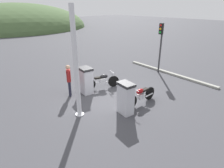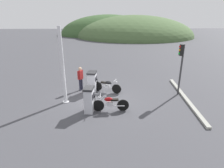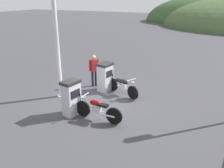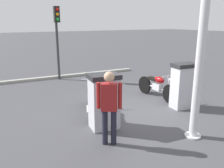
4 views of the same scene
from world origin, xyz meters
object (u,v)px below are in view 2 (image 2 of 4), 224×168
attendant_person (80,77)px  roadside_traffic_light (181,61)px  motorcycle_near_pump (110,103)px  motorcycle_far_pump (107,86)px  canopy_support_pole (63,68)px  fuel_pump_near (89,100)px  fuel_pump_far (92,82)px

attendant_person → roadside_traffic_light: size_ratio=0.50×
attendant_person → motorcycle_near_pump: bearing=-58.0°
motorcycle_near_pump → motorcycle_far_pump: bearing=92.4°
attendant_person → motorcycle_far_pump: bearing=-13.8°
canopy_support_pole → motorcycle_far_pump: bearing=29.5°
fuel_pump_near → attendant_person: 3.39m
motorcycle_near_pump → roadside_traffic_light: 5.46m
fuel_pump_near → roadside_traffic_light: roadside_traffic_light is taller
motorcycle_near_pump → attendant_person: (-2.02, 3.23, 0.53)m
fuel_pump_far → motorcycle_far_pump: (1.05, -0.13, -0.28)m
motorcycle_far_pump → roadside_traffic_light: bearing=-7.5°
attendant_person → canopy_support_pole: (-0.75, -1.97, 1.24)m
motorcycle_far_pump → roadside_traffic_light: 5.18m
fuel_pump_far → roadside_traffic_light: bearing=-7.5°
motorcycle_near_pump → canopy_support_pole: bearing=155.5°
canopy_support_pole → roadside_traffic_light: bearing=6.7°
roadside_traffic_light → motorcycle_far_pump: bearing=172.5°
fuel_pump_near → canopy_support_pole: (-1.60, 1.31, 1.48)m
motorcycle_far_pump → fuel_pump_near: bearing=-110.6°
roadside_traffic_light → motorcycle_near_pump: bearing=-155.5°
roadside_traffic_light → canopy_support_pole: 7.48m
motorcycle_near_pump → roadside_traffic_light: bearing=24.5°
motorcycle_near_pump → roadside_traffic_light: (4.66, 2.13, 1.89)m
motorcycle_near_pump → motorcycle_far_pump: motorcycle_near_pump is taller
motorcycle_far_pump → attendant_person: (-1.90, 0.47, 0.53)m
motorcycle_near_pump → fuel_pump_near: bearing=-177.6°
fuel_pump_far → canopy_support_pole: 2.73m
attendant_person → canopy_support_pole: size_ratio=0.37×
fuel_pump_far → motorcycle_far_pump: 1.10m
motorcycle_far_pump → canopy_support_pole: canopy_support_pole is taller
motorcycle_near_pump → attendant_person: attendant_person is taller
fuel_pump_far → roadside_traffic_light: roadside_traffic_light is taller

